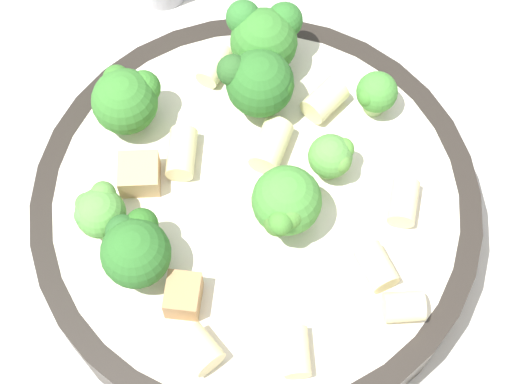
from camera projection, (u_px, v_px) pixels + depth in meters
The scene contains 21 objects.
ground_plane at pixel (256, 228), 0.50m from camera, with size 2.00×2.00×0.00m, color beige.
pasta_bowl at pixel (256, 212), 0.48m from camera, with size 0.25×0.25×0.04m.
broccoli_floret_0 at pixel (333, 158), 0.46m from camera, with size 0.02×0.03×0.03m.
broccoli_floret_1 at pixel (286, 203), 0.44m from camera, with size 0.04×0.04×0.04m.
broccoli_floret_2 at pixel (127, 99), 0.47m from camera, with size 0.04×0.04×0.04m.
broccoli_floret_3 at pixel (257, 82), 0.47m from camera, with size 0.04×0.04×0.04m.
broccoli_floret_4 at pixel (263, 36), 0.48m from camera, with size 0.04×0.04×0.04m.
broccoli_floret_5 at pixel (99, 212), 0.44m from camera, with size 0.03×0.03×0.03m.
broccoli_floret_6 at pixel (376, 93), 0.48m from camera, with size 0.02×0.02×0.03m.
broccoli_floret_7 at pixel (135, 250), 0.43m from camera, with size 0.04×0.04×0.04m.
rigatoni_0 at pixel (403, 202), 0.46m from camera, with size 0.01×0.01×0.02m, color beige.
rigatoni_1 at pixel (271, 145), 0.47m from camera, with size 0.02×0.02×0.03m, color beige.
rigatoni_2 at pixel (325, 100), 0.49m from camera, with size 0.02×0.02×0.02m, color beige.
rigatoni_3 at pixel (215, 66), 0.50m from camera, with size 0.01×0.01×0.02m, color beige.
rigatoni_4 at pixel (377, 267), 0.44m from camera, with size 0.02×0.02×0.02m, color beige.
rigatoni_5 at pixel (199, 349), 0.42m from camera, with size 0.02×0.02×0.02m, color beige.
rigatoni_6 at pixel (404, 307), 0.43m from camera, with size 0.02×0.02×0.02m, color beige.
rigatoni_7 at pixel (182, 153), 0.47m from camera, with size 0.02×0.02×0.03m, color beige.
rigatoni_8 at pixel (296, 352), 0.42m from camera, with size 0.01×0.01×0.02m, color beige.
chicken_chunk_0 at pixel (139, 174), 0.47m from camera, with size 0.02×0.02×0.02m, color tan.
chicken_chunk_1 at pixel (183, 295), 0.43m from camera, with size 0.02×0.02×0.02m, color #A87A4C.
Camera 1 is at (0.18, -0.08, 0.46)m, focal length 60.00 mm.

